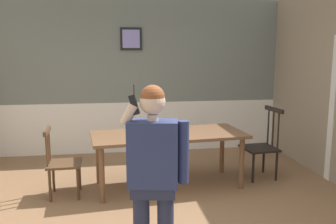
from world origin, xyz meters
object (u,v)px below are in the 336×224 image
object	(u,v)px
dining_table	(169,139)
chair_by_doorway	(262,145)
person_figure	(154,168)
chair_near_window	(62,163)

from	to	relation	value
dining_table	chair_by_doorway	size ratio (longest dim) A/B	2.05
dining_table	person_figure	xyz separation A→B (m)	(-0.42, -1.93, 0.24)
chair_by_doorway	person_figure	size ratio (longest dim) A/B	0.65
dining_table	person_figure	distance (m)	1.99
chair_by_doorway	person_figure	distance (m)	2.81
chair_near_window	chair_by_doorway	xyz separation A→B (m)	(2.85, 0.29, 0.04)
chair_by_doorway	dining_table	bearing A→B (deg)	90.14
chair_near_window	chair_by_doorway	distance (m)	2.87
dining_table	chair_near_window	world-z (taller)	chair_near_window
dining_table	chair_near_window	size ratio (longest dim) A/B	2.39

